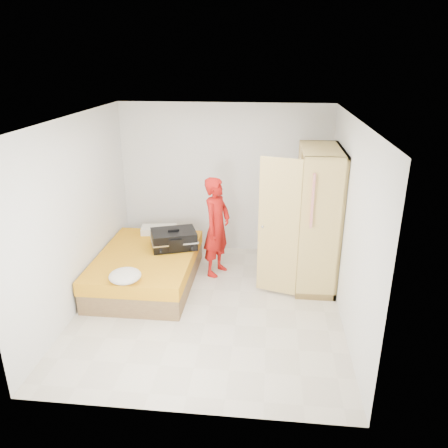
# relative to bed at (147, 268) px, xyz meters

# --- Properties ---
(room) EXTENTS (4.00, 4.02, 2.60)m
(room) POSITION_rel_bed_xyz_m (1.05, -0.56, 1.05)
(room) COLOR beige
(room) RESTS_ON ground
(bed) EXTENTS (1.42, 2.02, 0.50)m
(bed) POSITION_rel_bed_xyz_m (0.00, 0.00, 0.00)
(bed) COLOR olive
(bed) RESTS_ON ground
(wardrobe) EXTENTS (1.15, 1.20, 2.10)m
(wardrobe) POSITION_rel_bed_xyz_m (2.50, 0.31, 0.75)
(wardrobe) COLOR #DCC26B
(wardrobe) RESTS_ON ground
(person) EXTENTS (0.57, 0.68, 1.60)m
(person) POSITION_rel_bed_xyz_m (1.03, 0.46, 0.55)
(person) COLOR red
(person) RESTS_ON ground
(suitcase) EXTENTS (0.82, 0.71, 0.30)m
(suitcase) POSITION_rel_bed_xyz_m (0.37, 0.29, 0.38)
(suitcase) COLOR black
(suitcase) RESTS_ON bed
(round_cushion) EXTENTS (0.43, 0.43, 0.16)m
(round_cushion) POSITION_rel_bed_xyz_m (-0.04, -0.88, 0.33)
(round_cushion) COLOR white
(round_cushion) RESTS_ON bed
(pillow) EXTENTS (0.63, 0.39, 0.11)m
(pillow) POSITION_rel_bed_xyz_m (-0.00, 0.85, 0.30)
(pillow) COLOR white
(pillow) RESTS_ON bed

